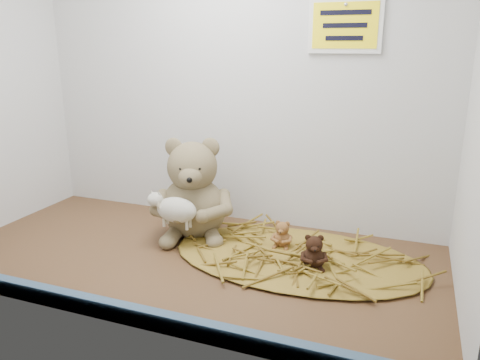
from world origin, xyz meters
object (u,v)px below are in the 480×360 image
at_px(main_teddy, 193,187).
at_px(mini_teddy_tan, 282,233).
at_px(toy_lamb, 177,210).
at_px(mini_teddy_brown, 314,250).

bearing_deg(main_teddy, mini_teddy_tan, -23.96).
distance_m(toy_lamb, mini_teddy_tan, 0.27).
bearing_deg(mini_teddy_brown, main_teddy, 147.75).
distance_m(main_teddy, mini_teddy_tan, 0.27).
height_order(main_teddy, toy_lamb, main_teddy).
height_order(mini_teddy_tan, mini_teddy_brown, mini_teddy_brown).
height_order(toy_lamb, mini_teddy_brown, toy_lamb).
relative_size(main_teddy, mini_teddy_brown, 3.38).
bearing_deg(mini_teddy_brown, toy_lamb, 163.03).
bearing_deg(toy_lamb, main_teddy, 90.00).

